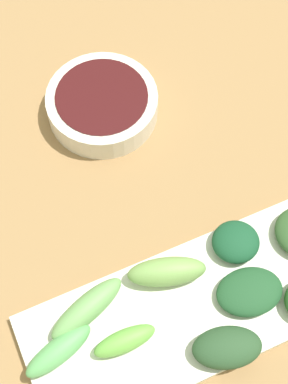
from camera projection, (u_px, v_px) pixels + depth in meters
name	position (u px, v px, depth m)	size (l,w,h in m)	color
tabletop	(155.00, 231.00, 0.67)	(2.10, 2.10, 0.02)	#977146
sauce_bowl	(102.00, 104.00, 0.71)	(0.13, 0.13, 0.04)	silver
serving_plate	(192.00, 310.00, 0.61)	(0.14, 0.36, 0.01)	silver
broccoli_stalk_0	(167.00, 272.00, 0.61)	(0.03, 0.08, 0.03)	#78A351
broccoli_stalk_3	(59.00, 351.00, 0.58)	(0.02, 0.08, 0.02)	#5CA65B
broccoli_stalk_4	(125.00, 341.00, 0.58)	(0.02, 0.06, 0.02)	#68AF43
broccoli_leafy_5	(227.00, 348.00, 0.57)	(0.04, 0.07, 0.03)	#284829
broccoli_leafy_6	(236.00, 242.00, 0.63)	(0.05, 0.05, 0.02)	#17482A
broccoli_leafy_7	(249.00, 292.00, 0.60)	(0.05, 0.07, 0.02)	#1F4B28
broccoli_stalk_8	(87.00, 308.00, 0.59)	(0.03, 0.09, 0.03)	#6BA158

